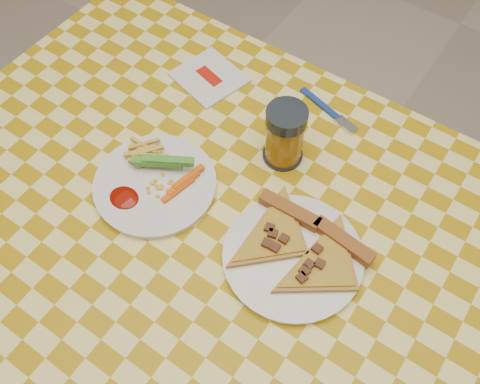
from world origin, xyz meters
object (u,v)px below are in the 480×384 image
table (230,246)px  plate_right (293,257)px  plate_left (155,185)px  drink_glass (285,135)px

table → plate_right: size_ratio=5.39×
plate_right → plate_left: bearing=-176.4°
plate_left → drink_glass: (0.16, 0.20, 0.06)m
table → plate_right: 0.15m
drink_glass → table: bearing=-87.9°
plate_right → drink_glass: 0.23m
plate_right → drink_glass: bearing=126.4°
table → plate_right: plate_right is taller
plate_left → plate_right: size_ratio=0.95×
table → plate_left: bearing=-177.5°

